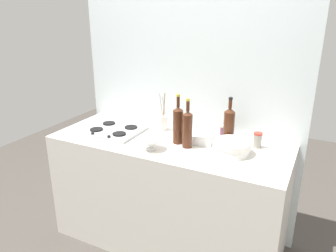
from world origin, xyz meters
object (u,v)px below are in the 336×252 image
mixing_bowl (151,143)px  wine_bottle_leftmost (229,125)px  wine_bottle_mid_right (187,128)px  utensil_crock (163,122)px  wine_bottle_mid_left (178,124)px  butter_dish (203,140)px  condiment_jar_rear (258,140)px  plate_stack (232,147)px  stovetop_hob (114,130)px  condiment_jar_front (224,131)px

mixing_bowl → wine_bottle_leftmost: bearing=39.0°
wine_bottle_leftmost → wine_bottle_mid_right: bearing=-138.2°
wine_bottle_leftmost → mixing_bowl: (-0.45, -0.37, -0.09)m
wine_bottle_leftmost → utensil_crock: size_ratio=1.12×
wine_bottle_mid_left → wine_bottle_leftmost: bearing=27.0°
wine_bottle_leftmost → wine_bottle_mid_right: size_ratio=0.96×
butter_dish → wine_bottle_leftmost: bearing=35.7°
wine_bottle_mid_right → butter_dish: (0.08, 0.10, -0.11)m
mixing_bowl → condiment_jar_rear: bearing=29.1°
wine_bottle_mid_right → condiment_jar_rear: bearing=25.8°
plate_stack → utensil_crock: utensil_crock is taller
stovetop_hob → condiment_jar_front: (0.84, 0.28, 0.04)m
wine_bottle_mid_left → condiment_jar_front: (0.27, 0.25, -0.10)m
butter_dish → stovetop_hob: bearing=-173.7°
mixing_bowl → condiment_jar_front: bearing=48.9°
wine_bottle_mid_right → wine_bottle_mid_left: bearing=154.5°
stovetop_hob → wine_bottle_mid_left: (0.56, 0.02, 0.13)m
wine_bottle_mid_right → butter_dish: size_ratio=2.63×
wine_bottle_leftmost → plate_stack: bearing=-66.0°
condiment_jar_front → condiment_jar_rear: condiment_jar_rear is taller
butter_dish → condiment_jar_rear: size_ratio=1.23×
plate_stack → wine_bottle_mid_right: wine_bottle_mid_right is taller
condiment_jar_front → butter_dish: bearing=-115.9°
wine_bottle_mid_right → wine_bottle_leftmost: bearing=41.8°
stovetop_hob → wine_bottle_leftmost: size_ratio=1.27×
wine_bottle_mid_right → condiment_jar_front: 0.36m
stovetop_hob → condiment_jar_front: size_ratio=4.41×
wine_bottle_mid_left → condiment_jar_rear: bearing=17.7°
wine_bottle_mid_right → butter_dish: bearing=50.5°
stovetop_hob → mixing_bowl: 0.48m
butter_dish → wine_bottle_mid_left: bearing=-161.8°
mixing_bowl → butter_dish: 0.39m
stovetop_hob → butter_dish: (0.74, 0.08, 0.02)m
condiment_jar_front → stovetop_hob: bearing=-161.7°
utensil_crock → butter_dish: bearing=-18.8°
utensil_crock → plate_stack: bearing=-17.2°
wine_bottle_mid_right → mixing_bowl: bearing=-144.4°
stovetop_hob → utensil_crock: (0.33, 0.22, 0.05)m
wine_bottle_leftmost → wine_bottle_mid_right: wine_bottle_mid_right is taller
wine_bottle_leftmost → butter_dish: bearing=-144.3°
utensil_crock → wine_bottle_leftmost: bearing=-2.8°
utensil_crock → condiment_jar_rear: size_ratio=2.78×
wine_bottle_mid_left → condiment_jar_rear: (0.55, 0.17, -0.09)m
wine_bottle_mid_right → utensil_crock: wine_bottle_mid_right is taller
wine_bottle_leftmost → mixing_bowl: bearing=-141.0°
wine_bottle_mid_left → wine_bottle_mid_right: wine_bottle_mid_left is taller
plate_stack → mixing_bowl: size_ratio=1.63×
wine_bottle_leftmost → wine_bottle_mid_left: size_ratio=0.93×
wine_bottle_mid_left → utensil_crock: 0.31m
wine_bottle_mid_right → condiment_jar_front: bearing=58.9°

